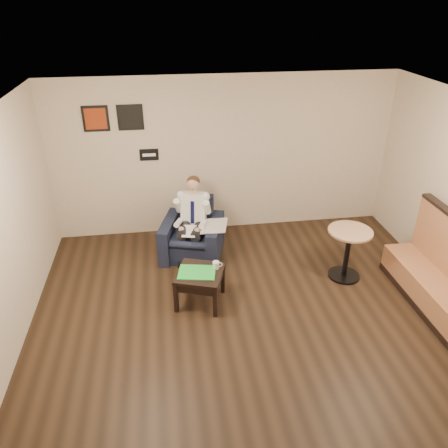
{
  "coord_description": "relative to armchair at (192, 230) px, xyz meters",
  "views": [
    {
      "loc": [
        -1.07,
        -4.24,
        3.99
      ],
      "look_at": [
        -0.27,
        1.2,
        1.03
      ],
      "focal_mm": 35.0,
      "sensor_mm": 36.0,
      "label": 1
    }
  ],
  "objects": [
    {
      "name": "ground",
      "position": [
        0.67,
        -2.1,
        -0.46
      ],
      "size": [
        6.0,
        6.0,
        0.0
      ],
      "primitive_type": "plane",
      "color": "black",
      "rests_on": "ground"
    },
    {
      "name": "wall_back",
      "position": [
        0.67,
        0.9,
        0.94
      ],
      "size": [
        6.0,
        0.02,
        2.8
      ],
      "primitive_type": "cube",
      "color": "beige",
      "rests_on": "ground"
    },
    {
      "name": "ceiling",
      "position": [
        0.67,
        -2.1,
        2.34
      ],
      "size": [
        6.0,
        6.0,
        0.02
      ],
      "primitive_type": "cube",
      "color": "white",
      "rests_on": "wall_back"
    },
    {
      "name": "seating_sign",
      "position": [
        -0.63,
        0.89,
        1.04
      ],
      "size": [
        0.32,
        0.02,
        0.2
      ],
      "primitive_type": "cube",
      "color": "black",
      "rests_on": "wall_back"
    },
    {
      "name": "art_print_left",
      "position": [
        -1.43,
        0.89,
        1.69
      ],
      "size": [
        0.42,
        0.03,
        0.42
      ],
      "primitive_type": "cube",
      "color": "#983212",
      "rests_on": "wall_back"
    },
    {
      "name": "art_print_right",
      "position": [
        -0.88,
        0.89,
        1.69
      ],
      "size": [
        0.42,
        0.03,
        0.42
      ],
      "primitive_type": "cube",
      "color": "black",
      "rests_on": "wall_back"
    },
    {
      "name": "armchair",
      "position": [
        0.0,
        0.0,
        0.0
      ],
      "size": [
        1.18,
        1.18,
        0.93
      ],
      "primitive_type": "cube",
      "rotation": [
        0.0,
        0.0,
        -0.27
      ],
      "color": "black",
      "rests_on": "ground"
    },
    {
      "name": "seated_man",
      "position": [
        -0.03,
        -0.12,
        0.17
      ],
      "size": [
        0.83,
        1.04,
        1.27
      ],
      "primitive_type": null,
      "rotation": [
        0.0,
        0.0,
        -0.27
      ],
      "color": "white",
      "rests_on": "armchair"
    },
    {
      "name": "lap_papers",
      "position": [
        -0.06,
        -0.21,
        0.11
      ],
      "size": [
        0.27,
        0.34,
        0.01
      ],
      "primitive_type": "cube",
      "rotation": [
        0.0,
        0.0,
        -0.2
      ],
      "color": "white",
      "rests_on": "seated_man"
    },
    {
      "name": "newspaper",
      "position": [
        0.35,
        -0.2,
        0.17
      ],
      "size": [
        0.5,
        0.58,
        0.01
      ],
      "primitive_type": "cube",
      "rotation": [
        0.0,
        0.0,
        -0.22
      ],
      "color": "silver",
      "rests_on": "armchair"
    },
    {
      "name": "side_table",
      "position": [
        0.0,
        -1.3,
        -0.21
      ],
      "size": [
        0.79,
        0.79,
        0.51
      ],
      "primitive_type": "cube",
      "rotation": [
        0.0,
        0.0,
        -0.33
      ],
      "color": "black",
      "rests_on": "ground"
    },
    {
      "name": "green_folder",
      "position": [
        -0.04,
        -1.31,
        0.05
      ],
      "size": [
        0.57,
        0.45,
        0.01
      ],
      "primitive_type": "cube",
      "rotation": [
        0.0,
        0.0,
        -0.19
      ],
      "color": "green",
      "rests_on": "side_table"
    },
    {
      "name": "coffee_mug",
      "position": [
        0.24,
        -1.24,
        0.1
      ],
      "size": [
        0.12,
        0.12,
        0.11
      ],
      "primitive_type": "cylinder",
      "rotation": [
        0.0,
        0.0,
        -0.33
      ],
      "color": "white",
      "rests_on": "side_table"
    },
    {
      "name": "smartphone",
      "position": [
        0.11,
        -1.15,
        0.05
      ],
      "size": [
        0.18,
        0.15,
        0.01
      ],
      "primitive_type": "cube",
      "rotation": [
        0.0,
        0.0,
        -0.5
      ],
      "color": "black",
      "rests_on": "side_table"
    },
    {
      "name": "cafe_table",
      "position": [
        2.3,
        -1.0,
        -0.05
      ],
      "size": [
        0.76,
        0.76,
        0.82
      ],
      "primitive_type": "cylinder",
      "rotation": [
        0.0,
        0.0,
        -0.16
      ],
      "color": "tan",
      "rests_on": "ground"
    }
  ]
}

